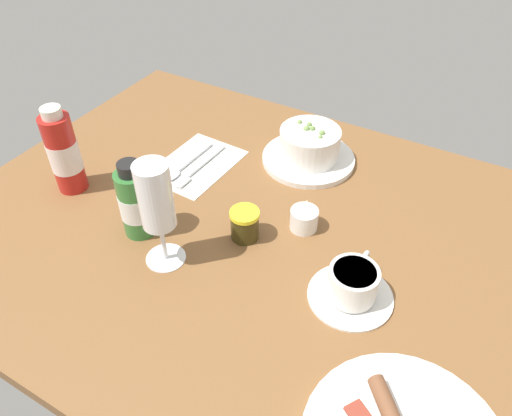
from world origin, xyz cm
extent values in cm
cube|color=brown|center=(0.00, 0.00, -1.50)|extent=(110.00, 84.00, 3.00)
cylinder|color=white|center=(0.37, -23.65, 0.60)|extent=(19.47, 19.47, 1.20)
cylinder|color=white|center=(0.37, -23.65, 4.38)|extent=(12.52, 12.52, 6.36)
cylinder|color=beige|center=(0.37, -23.65, 6.76)|extent=(10.77, 10.77, 1.60)
sphere|color=#749351|center=(-2.73, -22.30, 7.66)|extent=(0.87, 0.87, 0.87)
sphere|color=#749351|center=(0.35, -24.30, 7.66)|extent=(1.28, 1.28, 1.28)
sphere|color=#749351|center=(0.98, -23.68, 7.66)|extent=(1.30, 1.30, 1.30)
sphere|color=#749351|center=(3.30, -25.28, 7.66)|extent=(1.07, 1.07, 1.07)
sphere|color=#749351|center=(-2.43, -23.77, 7.66)|extent=(1.30, 1.30, 1.30)
sphere|color=#749351|center=(1.17, -25.46, 7.66)|extent=(1.07, 1.07, 1.07)
cube|color=white|center=(19.87, -10.79, 0.15)|extent=(14.66, 19.92, 0.30)
cube|color=silver|center=(18.67, -11.79, 0.55)|extent=(1.81, 14.04, 0.50)
cube|color=silver|center=(18.67, -3.99, 0.55)|extent=(2.36, 3.69, 0.40)
cube|color=silver|center=(21.47, -11.79, 0.55)|extent=(1.57, 13.03, 0.50)
ellipsoid|color=silver|center=(21.47, -4.79, 0.60)|extent=(2.40, 4.00, 0.60)
cylinder|color=white|center=(-21.26, 6.09, 0.45)|extent=(13.43, 13.43, 0.90)
cylinder|color=white|center=(-21.26, 6.09, 3.50)|extent=(7.71, 7.71, 5.20)
cylinder|color=#361F11|center=(-21.26, 6.09, 5.60)|extent=(6.56, 6.56, 1.00)
torus|color=white|center=(-21.27, 1.24, 3.76)|extent=(0.80, 3.60, 3.60)
cylinder|color=white|center=(-7.99, -4.65, 2.00)|extent=(5.04, 5.04, 4.01)
cone|color=white|center=(-7.32, -6.82, 3.53)|extent=(2.38, 2.78, 2.38)
cylinder|color=white|center=(8.92, 13.80, 0.20)|extent=(6.74, 6.74, 0.40)
cylinder|color=white|center=(8.92, 13.80, 4.24)|extent=(0.80, 0.80, 7.67)
cylinder|color=white|center=(8.92, 13.80, 13.77)|extent=(5.48, 5.48, 11.40)
cylinder|color=#F5E9BC|center=(8.92, 13.80, 12.06)|extent=(4.49, 4.49, 6.84)
cylinder|color=#383112|center=(0.38, 2.59, 2.50)|extent=(4.95, 4.95, 4.99)
cylinder|color=yellow|center=(0.38, 2.59, 5.39)|extent=(5.20, 5.20, 0.80)
cylinder|color=#B21E19|center=(36.72, 7.39, 7.93)|extent=(5.69, 5.69, 15.86)
cylinder|color=silver|center=(36.72, 7.39, 7.61)|extent=(5.80, 5.80, 6.03)
cylinder|color=silver|center=(36.72, 7.39, 16.81)|extent=(3.70, 3.70, 1.90)
cylinder|color=#337233|center=(16.99, 10.49, 6.37)|extent=(5.67, 5.67, 12.74)
cylinder|color=silver|center=(16.99, 10.49, 6.11)|extent=(5.79, 5.79, 4.84)
cylinder|color=black|center=(16.99, 10.49, 13.79)|extent=(3.69, 3.69, 2.11)
cylinder|color=brown|center=(-31.89, 21.72, 2.60)|extent=(6.28, 6.71, 2.20)
camera|label=1|loc=(-32.74, 55.87, 61.54)|focal=34.62mm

